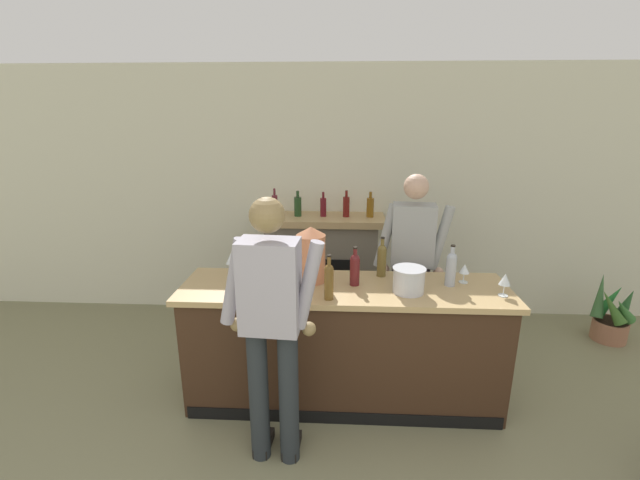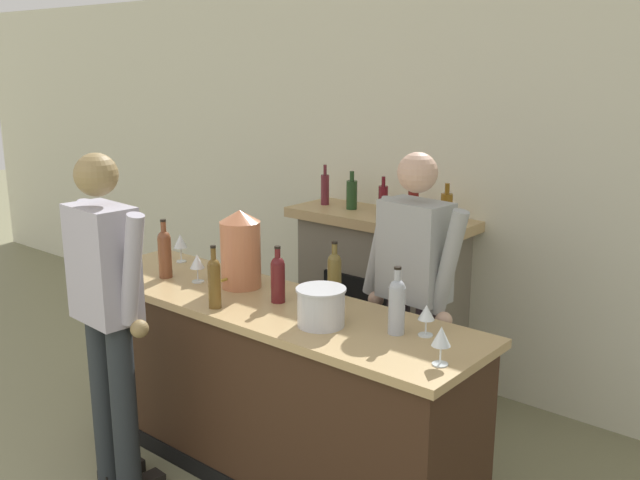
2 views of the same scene
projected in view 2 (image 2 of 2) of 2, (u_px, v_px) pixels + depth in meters
name	position (u px, v px, depth m)	size (l,w,h in m)	color
wall_back_panel	(429.00, 186.00, 4.94)	(12.00, 0.07, 2.75)	beige
bar_counter	(265.00, 386.00, 3.88)	(2.49, 0.68, 0.99)	#392416
fireplace_stone	(380.00, 294.00, 5.07)	(1.34, 0.52, 1.49)	slate
person_customer	(108.00, 312.00, 3.56)	(0.66, 0.32, 1.80)	#24292D
person_bartender	(413.00, 299.00, 3.80)	(0.66, 0.33, 1.77)	#3C323E
copper_dispenser	(241.00, 249.00, 3.94)	(0.23, 0.26, 0.44)	#C0724C
ice_bucket_steel	(321.00, 307.00, 3.38)	(0.24, 0.24, 0.19)	silver
wine_bottle_burgundy_dark	(397.00, 304.00, 3.27)	(0.08, 0.08, 0.32)	#A3AAB6
wine_bottle_riesling_slim	(165.00, 252.00, 4.12)	(0.08, 0.08, 0.35)	brown
wine_bottle_chardonnay_pale	(278.00, 277.00, 3.70)	(0.07, 0.07, 0.30)	#57181B
wine_bottle_cabernet_heavy	(214.00, 281.00, 3.62)	(0.07, 0.07, 0.33)	brown
wine_bottle_rose_blush	(334.00, 275.00, 3.71)	(0.07, 0.07, 0.33)	brown
wine_glass_front_right	(426.00, 314.00, 3.25)	(0.08, 0.08, 0.15)	silver
wine_glass_front_left	(197.00, 262.00, 4.04)	(0.08, 0.08, 0.16)	silver
wine_glass_mid_counter	(180.00, 242.00, 4.45)	(0.08, 0.08, 0.18)	silver
wine_glass_near_bucket	(441.00, 338.00, 2.94)	(0.08, 0.08, 0.17)	silver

